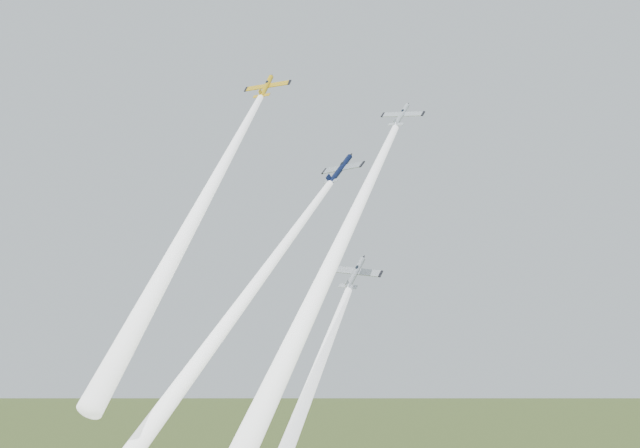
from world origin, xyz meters
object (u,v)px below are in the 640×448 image
Objects in this scene: plane_yellow at (266,87)px; plane_silver_right at (401,115)px; plane_silver_low at (355,273)px; plane_navy at (340,169)px.

plane_silver_right is at bearing -12.97° from plane_yellow.
plane_silver_right is at bearing 62.31° from plane_silver_low.
plane_navy is 1.21× the size of plane_silver_right.
plane_silver_low is at bearing -114.85° from plane_silver_right.
plane_yellow is 1.22× the size of plane_silver_right.
plane_navy is at bearing 126.30° from plane_silver_low.
plane_yellow is 21.18m from plane_navy.
plane_silver_right is at bearing 16.22° from plane_navy.
plane_yellow is at bearing 152.59° from plane_silver_low.
plane_silver_right is (9.64, 1.85, 6.95)m from plane_navy.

